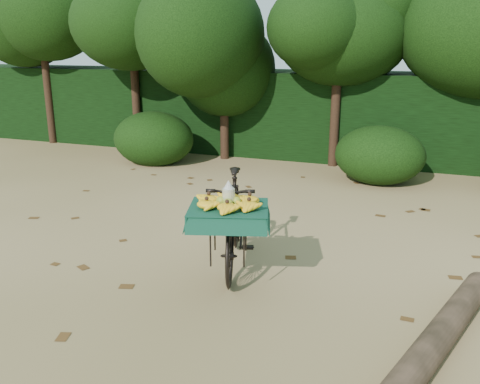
% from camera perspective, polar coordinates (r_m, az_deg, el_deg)
% --- Properties ---
extents(ground, '(80.00, 80.00, 0.00)m').
position_cam_1_polar(ground, '(5.73, -4.73, -8.23)').
color(ground, tan).
rests_on(ground, ground).
extents(vendor_bicycle, '(1.12, 1.89, 1.06)m').
position_cam_1_polar(vendor_bicycle, '(5.51, -0.81, -3.16)').
color(vendor_bicycle, black).
rests_on(vendor_bicycle, ground).
extents(fallen_log, '(1.24, 3.21, 0.24)m').
position_cam_1_polar(fallen_log, '(4.16, 19.53, -17.64)').
color(fallen_log, brown).
rests_on(fallen_log, ground).
extents(hedge_backdrop, '(26.00, 1.80, 1.80)m').
position_cam_1_polar(hedge_backdrop, '(11.33, 8.94, 8.65)').
color(hedge_backdrop, black).
rests_on(hedge_backdrop, ground).
extents(tree_row, '(14.50, 2.00, 4.00)m').
position_cam_1_polar(tree_row, '(10.62, 4.75, 14.24)').
color(tree_row, black).
rests_on(tree_row, ground).
extents(bush_clumps, '(8.80, 1.70, 0.90)m').
position_cam_1_polar(bush_clumps, '(9.37, 9.28, 4.25)').
color(bush_clumps, black).
rests_on(bush_clumps, ground).
extents(leaf_litter, '(7.00, 7.30, 0.01)m').
position_cam_1_polar(leaf_litter, '(6.28, -2.20, -5.90)').
color(leaf_litter, '#523416').
rests_on(leaf_litter, ground).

